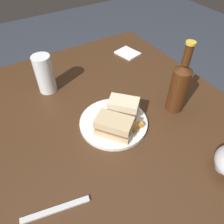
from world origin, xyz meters
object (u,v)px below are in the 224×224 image
(cider_bottle, at_px, (179,86))
(napkin, at_px, (128,53))
(pint_glass, at_px, (45,76))
(sandwich_half_right, at_px, (123,107))
(sandwich_half_left, at_px, (114,126))
(plate, at_px, (114,122))
(fork, at_px, (56,210))

(cider_bottle, bearing_deg, napkin, -10.20)
(pint_glass, relative_size, cider_bottle, 0.58)
(pint_glass, height_order, cider_bottle, cider_bottle)
(sandwich_half_right, height_order, cider_bottle, cider_bottle)
(sandwich_half_left, relative_size, pint_glass, 0.87)
(cider_bottle, distance_m, napkin, 0.44)
(plate, height_order, napkin, plate)
(napkin, relative_size, fork, 0.61)
(pint_glass, height_order, fork, pint_glass)
(napkin, distance_m, fork, 0.82)
(cider_bottle, bearing_deg, pint_glass, 46.29)
(sandwich_half_left, bearing_deg, plate, -29.53)
(sandwich_half_left, bearing_deg, napkin, -39.31)
(plate, height_order, pint_glass, pint_glass)
(pint_glass, bearing_deg, fork, 162.14)
(cider_bottle, xyz_separation_m, fork, (-0.13, 0.53, -0.10))
(sandwich_half_right, xyz_separation_m, pint_glass, (0.29, 0.18, 0.02))
(plate, bearing_deg, cider_bottle, -101.64)
(plate, distance_m, napkin, 0.49)
(sandwich_half_left, bearing_deg, sandwich_half_right, -52.21)
(sandwich_half_right, relative_size, pint_glass, 0.77)
(plate, bearing_deg, fork, 122.00)
(pint_glass, relative_size, fork, 0.88)
(fork, bearing_deg, napkin, -125.64)
(plate, height_order, sandwich_half_left, sandwich_half_left)
(sandwich_half_left, relative_size, fork, 0.76)
(pint_glass, xyz_separation_m, napkin, (0.07, -0.45, -0.06))
(sandwich_half_right, bearing_deg, cider_bottle, -108.28)
(plate, bearing_deg, napkin, -40.34)
(plate, bearing_deg, sandwich_half_right, -74.88)
(napkin, bearing_deg, sandwich_half_right, 143.41)
(sandwich_half_left, height_order, sandwich_half_right, sandwich_half_right)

